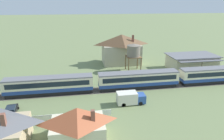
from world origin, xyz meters
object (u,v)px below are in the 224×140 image
at_px(water_tower, 134,51).
at_px(parked_car_black, 11,111).
at_px(station_house_brown_roof, 121,49).
at_px(station_building, 191,62).
at_px(cottage_terracotta_roof, 78,124).
at_px(passenger_train, 140,79).
at_px(delivery_truck_blue, 130,98).

relative_size(water_tower, parked_car_black, 1.75).
bearing_deg(station_house_brown_roof, water_tower, -77.30).
relative_size(station_building, parked_car_black, 3.12).
relative_size(station_building, cottage_terracotta_roof, 1.75).
xyz_separation_m(station_building, station_house_brown_roof, (-19.40, 9.07, 2.67)).
height_order(station_house_brown_roof, cottage_terracotta_roof, station_house_brown_roof).
height_order(passenger_train, parked_car_black, passenger_train).
height_order(passenger_train, station_building, station_building).
distance_m(water_tower, parked_car_black, 34.28).
height_order(station_house_brown_roof, water_tower, station_house_brown_roof).
distance_m(station_building, water_tower, 18.04).
relative_size(parked_car_black, delivery_truck_blue, 0.82).
bearing_deg(water_tower, delivery_truck_blue, -106.79).
distance_m(passenger_train, parked_car_black, 27.06).
relative_size(passenger_train, parked_car_black, 21.58).
height_order(passenger_train, delivery_truck_blue, passenger_train).
xyz_separation_m(station_house_brown_roof, water_tower, (1.80, -8.00, 1.15)).
bearing_deg(delivery_truck_blue, parked_car_black, -179.38).
height_order(station_building, cottage_terracotta_roof, cottage_terracotta_roof).
height_order(water_tower, parked_car_black, water_tower).
bearing_deg(station_building, passenger_train, -150.47).
bearing_deg(parked_car_black, passenger_train, -80.58).
xyz_separation_m(station_house_brown_roof, cottage_terracotta_roof, (-14.06, -36.55, -2.14)).
relative_size(cottage_terracotta_roof, delivery_truck_blue, 1.46).
bearing_deg(station_building, parked_car_black, -157.88).
height_order(water_tower, delivery_truck_blue, water_tower).
bearing_deg(cottage_terracotta_roof, water_tower, 60.95).
xyz_separation_m(water_tower, cottage_terracotta_roof, (-15.86, -28.56, -3.29)).
bearing_deg(passenger_train, water_tower, 81.81).
distance_m(passenger_train, station_building, 22.21).
distance_m(water_tower, cottage_terracotta_roof, 32.83).
relative_size(passenger_train, cottage_terracotta_roof, 12.08).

